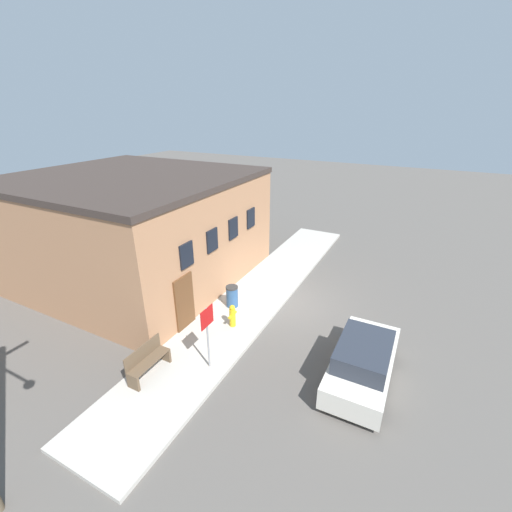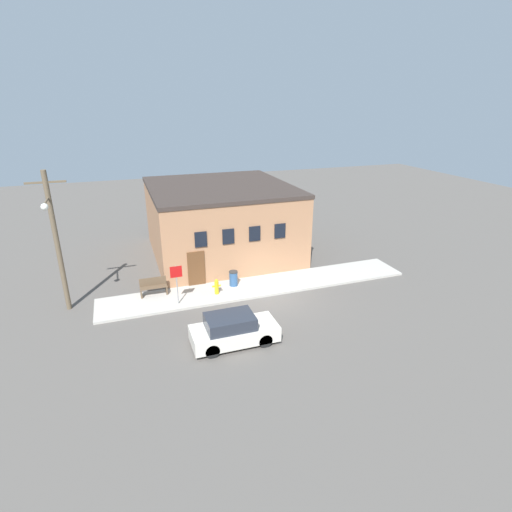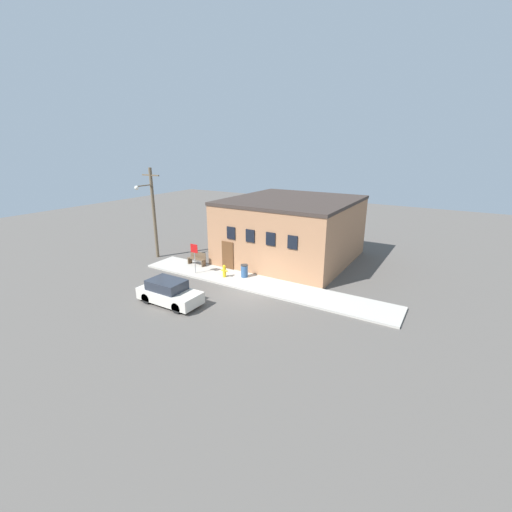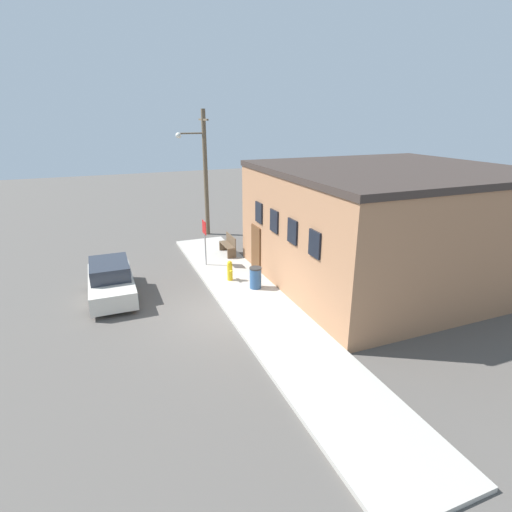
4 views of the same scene
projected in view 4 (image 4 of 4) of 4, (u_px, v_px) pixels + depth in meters
name	position (u px, v px, depth m)	size (l,w,h in m)	color
ground_plane	(225.00, 313.00, 14.78)	(80.00, 80.00, 0.00)	#56514C
sidewalk	(258.00, 305.00, 15.22)	(18.20, 2.65, 0.13)	#B2ADA3
brick_building	(387.00, 225.00, 17.17)	(9.36, 9.97, 4.93)	#A87551
fire_hydrant	(230.00, 270.00, 17.25)	(0.49, 0.23, 0.88)	gold
stop_sign	(205.00, 235.00, 18.67)	(0.62, 0.06, 2.16)	gray
bench	(228.00, 245.00, 20.52)	(1.46, 0.44, 0.99)	brown
trash_bin	(255.00, 278.00, 16.46)	(0.51, 0.51, 0.90)	#2D517F
utility_pole	(204.00, 169.00, 23.25)	(1.80, 1.75, 7.26)	brown
parked_car	(111.00, 281.00, 15.90)	(3.88, 1.67, 1.43)	black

